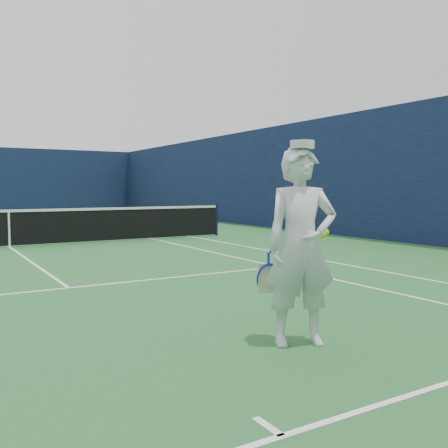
# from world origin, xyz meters

# --- Properties ---
(ground) EXTENTS (80.00, 80.00, 0.00)m
(ground) POSITION_xyz_m (0.00, 0.00, 0.00)
(ground) COLOR #24602D
(ground) RESTS_ON ground
(court_markings) EXTENTS (11.03, 23.83, 0.01)m
(court_markings) POSITION_xyz_m (0.00, 0.00, 0.00)
(court_markings) COLOR white
(court_markings) RESTS_ON ground
(windscreen_fence) EXTENTS (20.12, 36.12, 4.00)m
(windscreen_fence) POSITION_xyz_m (0.00, 0.00, 2.00)
(windscreen_fence) COLOR #0E1936
(windscreen_fence) RESTS_ON ground
(tennis_net) EXTENTS (12.88, 0.09, 1.07)m
(tennis_net) POSITION_xyz_m (0.00, 0.00, 0.55)
(tennis_net) COLOR #141E4C
(tennis_net) RESTS_ON ground
(tennis_player) EXTENTS (0.85, 0.74, 2.04)m
(tennis_player) POSITION_xyz_m (1.32, -10.46, 1.00)
(tennis_player) COLOR white
(tennis_player) RESTS_ON ground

